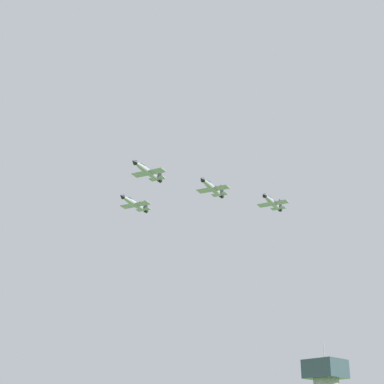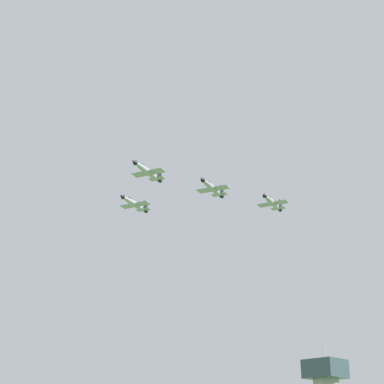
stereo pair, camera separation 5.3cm
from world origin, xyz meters
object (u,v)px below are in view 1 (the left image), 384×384
at_px(jet_right_wingman, 134,204).
at_px(jet_left_outer, 272,202).
at_px(jet_left_wingman, 212,188).
at_px(jet_lead, 147,171).

xyz_separation_m(jet_right_wingman, jet_left_outer, (-35.25, -29.59, -0.77)).
bearing_deg(jet_left_wingman, jet_right_wingman, -90.70).
height_order(jet_lead, jet_right_wingman, jet_lead).
height_order(jet_lead, jet_left_outer, jet_lead).
relative_size(jet_lead, jet_left_outer, 1.04).
height_order(jet_left_wingman, jet_left_outer, jet_left_wingman).
distance_m(jet_lead, jet_left_wingman, 22.13).
relative_size(jet_lead, jet_right_wingman, 1.02).
bearing_deg(jet_right_wingman, jet_left_outer, 112.34).
xyz_separation_m(jet_lead, jet_left_outer, (-16.36, -40.96, -3.38)).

